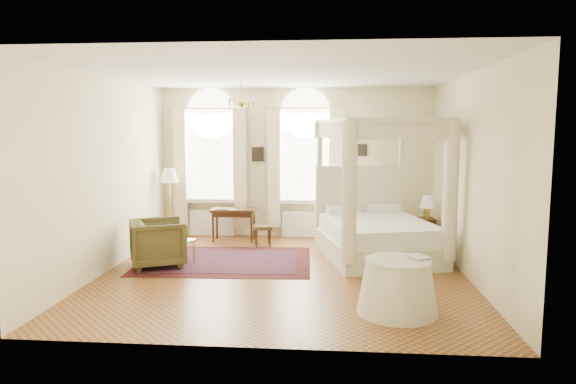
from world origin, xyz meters
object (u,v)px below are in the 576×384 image
object	(u,v)px
writing_desk	(234,213)
side_table	(397,287)
canopy_bed	(378,227)
stool	(263,229)
armchair	(158,243)
floor_lamp	(169,179)
coffee_table	(175,242)
nightstand	(424,232)

from	to	relation	value
writing_desk	side_table	bearing A→B (deg)	-54.50
canopy_bed	side_table	xyz separation A→B (m)	(0.00, -2.91, -0.23)
writing_desk	side_table	xyz separation A→B (m)	(2.96, -4.15, -0.25)
canopy_bed	stool	world-z (taller)	canopy_bed
armchair	floor_lamp	bearing A→B (deg)	-12.76
floor_lamp	canopy_bed	bearing A→B (deg)	-15.89
armchair	coffee_table	world-z (taller)	armchair
writing_desk	armchair	world-z (taller)	armchair
nightstand	side_table	distance (m)	4.13
canopy_bed	floor_lamp	distance (m)	4.59
canopy_bed	stool	size ratio (longest dim) A/B	6.29
canopy_bed	stool	xyz separation A→B (m)	(-2.28, 0.86, -0.24)
stool	armchair	world-z (taller)	armchair
coffee_table	floor_lamp	distance (m)	2.24
nightstand	stool	distance (m)	3.33
writing_desk	coffee_table	xyz separation A→B (m)	(-0.70, -1.91, -0.22)
nightstand	armchair	bearing A→B (deg)	-158.13
nightstand	writing_desk	bearing A→B (deg)	177.72
writing_desk	side_table	world-z (taller)	side_table
writing_desk	floor_lamp	world-z (taller)	floor_lamp
coffee_table	side_table	distance (m)	4.29
canopy_bed	side_table	world-z (taller)	canopy_bed
canopy_bed	writing_desk	world-z (taller)	canopy_bed
armchair	side_table	distance (m)	4.39
armchair	nightstand	bearing A→B (deg)	-92.99
coffee_table	side_table	xyz separation A→B (m)	(3.66, -2.24, -0.03)
stool	coffee_table	world-z (taller)	coffee_table
floor_lamp	coffee_table	bearing A→B (deg)	-69.99
nightstand	stool	size ratio (longest dim) A/B	1.32
armchair	side_table	xyz separation A→B (m)	(3.90, -2.01, -0.06)
stool	nightstand	bearing A→B (deg)	3.88
stool	floor_lamp	bearing A→B (deg)	169.63
armchair	floor_lamp	distance (m)	2.37
writing_desk	coffee_table	distance (m)	2.05
side_table	armchair	bearing A→B (deg)	152.73
canopy_bed	side_table	distance (m)	2.92
stool	coffee_table	size ratio (longest dim) A/B	0.60
nightstand	floor_lamp	world-z (taller)	floor_lamp
canopy_bed	armchair	bearing A→B (deg)	-167.04
canopy_bed	nightstand	world-z (taller)	canopy_bed
stool	floor_lamp	world-z (taller)	floor_lamp
writing_desk	armchair	distance (m)	2.35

